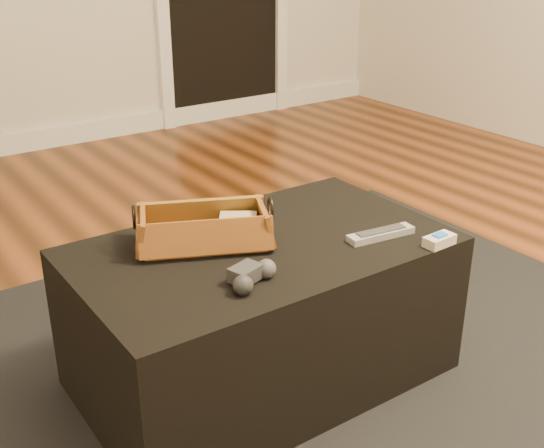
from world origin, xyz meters
TOP-DOWN VIEW (x-y plane):
  - floor at (0.00, 0.00)m, footprint 5.00×5.50m
  - baseboard at (0.00, 2.73)m, footprint 5.00×0.04m
  - area_rug at (-0.17, 0.07)m, footprint 2.60×2.00m
  - ottoman at (-0.17, 0.12)m, footprint 1.00×0.60m
  - tv_remote at (-0.32, 0.20)m, footprint 0.19×0.10m
  - cloth_bundle at (-0.20, 0.19)m, footprint 0.12×0.11m
  - wicker_basket at (-0.30, 0.20)m, footprint 0.40×0.31m
  - game_controller at (-0.31, -0.05)m, footprint 0.15×0.11m
  - silver_remote at (0.12, -0.03)m, footprint 0.20×0.07m
  - cream_gadget at (0.21, -0.15)m, footprint 0.09×0.05m

SIDE VIEW (x-z plane):
  - floor at x=0.00m, z-range -0.01..0.00m
  - area_rug at x=-0.17m, z-range 0.00..0.01m
  - baseboard at x=0.00m, z-range 0.00..0.12m
  - ottoman at x=-0.17m, z-range 0.01..0.43m
  - silver_remote at x=0.12m, z-range 0.43..0.45m
  - cream_gadget at x=0.21m, z-range 0.43..0.46m
  - tv_remote at x=-0.32m, z-range 0.44..0.46m
  - game_controller at x=-0.31m, z-range 0.43..0.48m
  - cloth_bundle at x=-0.20m, z-range 0.44..0.50m
  - wicker_basket at x=-0.30m, z-range 0.41..0.54m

